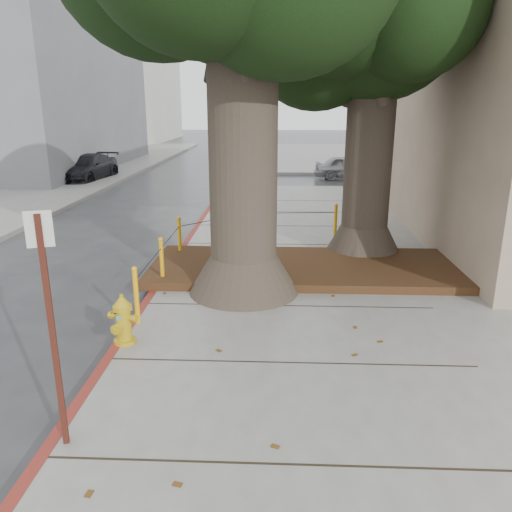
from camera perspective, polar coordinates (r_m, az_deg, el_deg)
The scene contains 12 objects.
ground at distance 6.98m, azimuth -0.35°, elevation -13.08°, with size 140.00×140.00×0.00m, color #28282B.
sidewalk_far at distance 36.65m, azimuth 11.64°, elevation 11.17°, with size 16.00×20.00×0.15m, color slate.
curb_red at distance 9.48m, azimuth -11.79°, elevation -4.59°, with size 0.14×26.00×0.16m, color maroon.
planter_bed at distance 10.48m, azimuth 5.62°, elevation -1.32°, with size 6.40×2.60×0.16m, color black.
building_far_white at distance 54.05m, azimuth -17.31°, elevation 20.40°, with size 12.00×18.00×15.00m, color silver.
tree_far at distance 11.70m, azimuth 15.29°, elevation 23.84°, with size 4.50×3.80×7.17m.
bollard_ring at distance 10.86m, azimuth -3.80°, elevation 1.76°, with size 3.79×5.39×0.95m.
fire_hydrant at distance 7.50m, azimuth -14.95°, elevation -7.04°, with size 0.40×0.39×0.76m.
signpost at distance 5.17m, azimuth -22.40°, elevation -6.74°, with size 0.23×0.10×2.43m.
car_silver at distance 25.19m, azimuth 10.60°, elevation 9.94°, with size 1.36×3.38×1.15m, color #959699.
car_red at distance 28.17m, azimuth 26.48°, elevation 9.16°, with size 1.19×3.40×1.12m, color maroon.
car_dark at distance 25.43m, azimuth -18.77°, elevation 9.51°, with size 1.75×4.30×1.25m, color black.
Camera 1 is at (0.30, -6.04, 3.48)m, focal length 35.00 mm.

